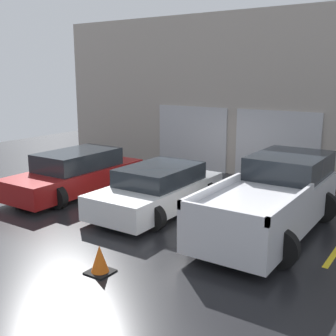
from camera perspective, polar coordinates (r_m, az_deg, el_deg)
name	(u,v)px	position (r m, az deg, el deg)	size (l,w,h in m)	color
ground_plane	(195,193)	(13.35, 3.71, -3.40)	(28.00, 28.00, 0.00)	black
shophouse_building	(242,96)	(15.78, 9.97, 9.60)	(16.39, 0.68, 5.85)	#9E9389
pickup_truck	(273,198)	(10.28, 14.04, -4.01)	(2.42, 5.05, 1.69)	silver
sedan_white	(158,189)	(11.55, -1.31, -2.92)	(2.22, 4.21, 1.24)	white
sedan_side	(76,173)	(13.56, -12.29, -0.70)	(2.17, 4.65, 1.32)	maroon
parking_stripe_far_left	(43,185)	(14.84, -16.52, -2.24)	(0.12, 2.20, 0.01)	gold
parking_stripe_left	(115,200)	(12.63, -7.26, -4.39)	(0.12, 2.20, 0.01)	gold
parking_stripe_centre	(208,221)	(10.91, 5.48, -7.13)	(0.12, 2.20, 0.01)	gold
traffic_cone	(100,260)	(8.22, -9.23, -12.24)	(0.47, 0.47, 0.55)	black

